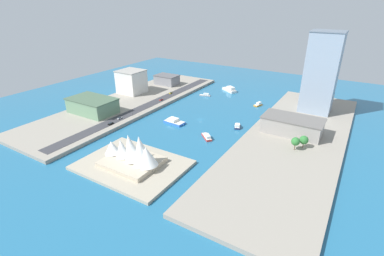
# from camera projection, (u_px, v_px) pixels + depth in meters

# --- Properties ---
(ground_plane) EXTENTS (440.00, 440.00, 0.00)m
(ground_plane) POSITION_uv_depth(u_px,v_px,m) (200.00, 119.00, 256.25)
(ground_plane) COLOR #23668E
(quay_west) EXTENTS (70.00, 240.00, 2.75)m
(quay_west) POSITION_uv_depth(u_px,v_px,m) (294.00, 139.00, 216.40)
(quay_west) COLOR gray
(quay_west) RESTS_ON ground_plane
(quay_east) EXTENTS (70.00, 240.00, 2.75)m
(quay_east) POSITION_uv_depth(u_px,v_px,m) (131.00, 102.00, 294.96)
(quay_east) COLOR gray
(quay_east) RESTS_ON ground_plane
(peninsula_point) EXTENTS (67.12, 50.03, 2.00)m
(peninsula_point) POSITION_uv_depth(u_px,v_px,m) (132.00, 165.00, 183.60)
(peninsula_point) COLOR #A89E89
(peninsula_point) RESTS_ON ground_plane
(road_strip) EXTENTS (11.26, 228.00, 0.15)m
(road_strip) POSITION_uv_depth(u_px,v_px,m) (149.00, 105.00, 283.47)
(road_strip) COLOR #38383D
(road_strip) RESTS_ON quay_east
(patrol_launch_navy) EXTENTS (7.96, 11.56, 3.88)m
(patrol_launch_navy) POSITION_uv_depth(u_px,v_px,m) (237.00, 126.00, 239.16)
(patrol_launch_navy) COLOR #1E284C
(patrol_launch_navy) RESTS_ON ground_plane
(water_taxi_orange) EXTENTS (7.00, 10.43, 3.61)m
(water_taxi_orange) POSITION_uv_depth(u_px,v_px,m) (258.00, 104.00, 289.03)
(water_taxi_orange) COLOR orange
(water_taxi_orange) RESTS_ON ground_plane
(tugboat_red) EXTENTS (13.07, 12.58, 3.81)m
(tugboat_red) POSITION_uv_depth(u_px,v_px,m) (207.00, 137.00, 220.76)
(tugboat_red) COLOR red
(tugboat_red) RESTS_ON ground_plane
(yacht_sleek_gray) EXTENTS (12.87, 7.48, 3.35)m
(yacht_sleek_gray) POSITION_uv_depth(u_px,v_px,m) (205.00, 95.00, 318.01)
(yacht_sleek_gray) COLOR #999EA3
(yacht_sleek_gray) RESTS_ON ground_plane
(catamaran_blue) EXTENTS (19.99, 10.60, 4.32)m
(catamaran_blue) POSITION_uv_depth(u_px,v_px,m) (174.00, 121.00, 247.66)
(catamaran_blue) COLOR blue
(catamaran_blue) RESTS_ON ground_plane
(ferry_white_commuter) EXTENTS (21.42, 16.76, 6.10)m
(ferry_white_commuter) POSITION_uv_depth(u_px,v_px,m) (230.00, 89.00, 334.03)
(ferry_white_commuter) COLOR silver
(ferry_white_commuter) RESTS_ON ground_plane
(hotel_broad_white) EXTENTS (26.78, 25.93, 25.15)m
(hotel_broad_white) POSITION_uv_depth(u_px,v_px,m) (132.00, 82.00, 316.65)
(hotel_broad_white) COLOR silver
(hotel_broad_white) RESTS_ON quay_east
(terminal_long_green) EXTENTS (44.20, 27.51, 13.64)m
(terminal_long_green) POSITION_uv_depth(u_px,v_px,m) (93.00, 105.00, 262.00)
(terminal_long_green) COLOR slate
(terminal_long_green) RESTS_ON quay_east
(carpark_squat_concrete) EXTENTS (45.59, 24.14, 12.86)m
(carpark_squat_concrete) POSITION_uv_depth(u_px,v_px,m) (292.00, 125.00, 221.50)
(carpark_squat_concrete) COLOR gray
(carpark_squat_concrete) RESTS_ON quay_west
(tower_tall_glass) EXTENTS (28.16, 25.84, 72.18)m
(tower_tall_glass) POSITION_uv_depth(u_px,v_px,m) (321.00, 73.00, 254.36)
(tower_tall_glass) COLOR #8C9EB2
(tower_tall_glass) RESTS_ON quay_west
(warehouse_low_gray) EXTENTS (27.79, 19.47, 11.45)m
(warehouse_low_gray) POSITION_uv_depth(u_px,v_px,m) (167.00, 80.00, 350.78)
(warehouse_low_gray) COLOR gray
(warehouse_low_gray) RESTS_ON quay_east
(sedan_silver) EXTENTS (1.90, 4.74, 1.66)m
(sedan_silver) POSITION_uv_depth(u_px,v_px,m) (120.00, 118.00, 249.39)
(sedan_silver) COLOR black
(sedan_silver) RESTS_ON road_strip
(suv_black) EXTENTS (1.92, 5.10, 1.63)m
(suv_black) POSITION_uv_depth(u_px,v_px,m) (111.00, 124.00, 238.39)
(suv_black) COLOR black
(suv_black) RESTS_ON road_strip
(taxi_yellow_cab) EXTENTS (1.96, 4.56, 1.50)m
(taxi_yellow_cab) POSITION_uv_depth(u_px,v_px,m) (171.00, 93.00, 317.28)
(taxi_yellow_cab) COLOR black
(taxi_yellow_cab) RESTS_ON road_strip
(pickup_red) EXTENTS (2.03, 4.81, 1.69)m
(pickup_red) POSITION_uv_depth(u_px,v_px,m) (161.00, 100.00, 295.74)
(pickup_red) COLOR black
(pickup_red) RESTS_ON road_strip
(traffic_light_waterfront) EXTENTS (0.36, 0.36, 6.50)m
(traffic_light_waterfront) POSITION_uv_depth(u_px,v_px,m) (132.00, 111.00, 254.86)
(traffic_light_waterfront) COLOR black
(traffic_light_waterfront) RESTS_ON quay_east
(opera_landmark) EXTENTS (42.92, 29.24, 22.33)m
(opera_landmark) POSITION_uv_depth(u_px,v_px,m) (133.00, 153.00, 178.88)
(opera_landmark) COLOR #BCAD93
(opera_landmark) RESTS_ON peninsula_point
(park_tree_cluster) EXTENTS (10.36, 12.74, 9.56)m
(park_tree_cluster) POSITION_uv_depth(u_px,v_px,m) (300.00, 141.00, 197.74)
(park_tree_cluster) COLOR brown
(park_tree_cluster) RESTS_ON quay_west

